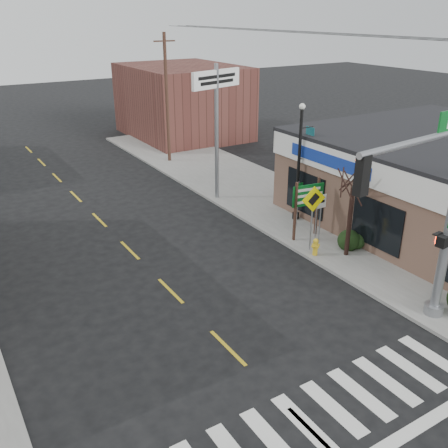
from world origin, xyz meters
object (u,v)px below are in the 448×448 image
guide_sign (307,201)px  fire_hydrant (315,246)px  traffic_signal_pole (438,204)px  lamp_post (300,154)px  bare_tree (355,175)px  dance_center_sign (216,99)px  utility_pole_far (167,98)px

guide_sign → fire_hydrant: 2.25m
traffic_signal_pole → lamp_post: 9.31m
lamp_post → bare_tree: (-0.76, -4.19, 0.25)m
traffic_signal_pole → dance_center_sign: size_ratio=0.99×
fire_hydrant → bare_tree: bare_tree is taller
bare_tree → utility_pole_far: (-0.00, 16.85, 0.72)m
guide_sign → bare_tree: size_ratio=0.61×
bare_tree → dance_center_sign: bearing=96.4°
guide_sign → bare_tree: 2.89m
guide_sign → dance_center_sign: (-0.68, 6.60, 3.53)m
lamp_post → utility_pole_far: utility_pole_far is taller
traffic_signal_pole → guide_sign: size_ratio=2.58×
traffic_signal_pole → fire_hydrant: traffic_signal_pole is taller
guide_sign → fire_hydrant: guide_sign is taller
guide_sign → lamp_post: lamp_post is taller
traffic_signal_pole → dance_center_sign: dance_center_sign is taller
fire_hydrant → dance_center_sign: dance_center_sign is taller
dance_center_sign → bare_tree: (1.00, -8.88, -1.78)m
guide_sign → fire_hydrant: (-0.81, -1.60, -1.34)m
fire_hydrant → lamp_post: (1.90, 3.52, 2.85)m
lamp_post → fire_hydrant: bearing=-142.7°
fire_hydrant → bare_tree: (1.13, -0.67, 3.10)m
dance_center_sign → bare_tree: 9.11m
guide_sign → traffic_signal_pole: bearing=-90.8°
traffic_signal_pole → guide_sign: 7.55m
lamp_post → bare_tree: size_ratio=1.26×
traffic_signal_pole → utility_pole_far: 21.69m
utility_pole_far → lamp_post: bearing=-83.2°
traffic_signal_pole → dance_center_sign: 13.73m
traffic_signal_pole → utility_pole_far: (1.49, 21.64, 0.08)m
dance_center_sign → bare_tree: dance_center_sign is taller
bare_tree → utility_pole_far: 16.87m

